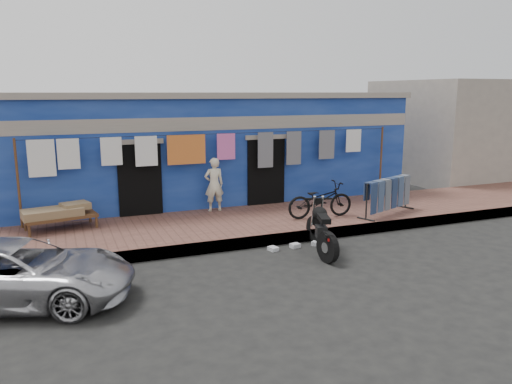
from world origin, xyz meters
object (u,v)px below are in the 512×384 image
object	(u,v)px
seated_person	(214,185)
bicycle	(320,196)
charpoy	(61,218)
car	(17,272)
jeans_rack	(387,196)
motorcycle	(322,227)

from	to	relation	value
seated_person	bicycle	distance (m)	2.83
charpoy	seated_person	bearing A→B (deg)	6.20
bicycle	charpoy	size ratio (longest dim) A/B	0.98
car	jeans_rack	xyz separation A→B (m)	(8.64, 1.98, 0.20)
bicycle	charpoy	distance (m)	6.24
car	jeans_rack	distance (m)	8.86
bicycle	charpoy	xyz separation A→B (m)	(-6.10, 1.26, -0.28)
bicycle	motorcycle	bearing A→B (deg)	155.64
seated_person	bicycle	world-z (taller)	seated_person
car	bicycle	size ratio (longest dim) A/B	2.20
seated_person	charpoy	xyz separation A→B (m)	(-3.83, -0.42, -0.44)
car	motorcycle	xyz separation A→B (m)	(5.86, 0.48, 0.01)
charpoy	jeans_rack	xyz separation A→B (m)	(7.92, -1.57, 0.20)
charpoy	motorcycle	bearing A→B (deg)	-30.86
motorcycle	bicycle	bearing A→B (deg)	80.67
motorcycle	jeans_rack	bearing A→B (deg)	47.16
seated_person	motorcycle	xyz separation A→B (m)	(1.30, -3.49, -0.42)
motorcycle	charpoy	bearing A→B (deg)	167.90
car	charpoy	distance (m)	3.62
car	charpoy	xyz separation A→B (m)	(0.72, 3.55, -0.00)
seated_person	jeans_rack	size ratio (longest dim) A/B	0.71
car	charpoy	size ratio (longest dim) A/B	2.15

